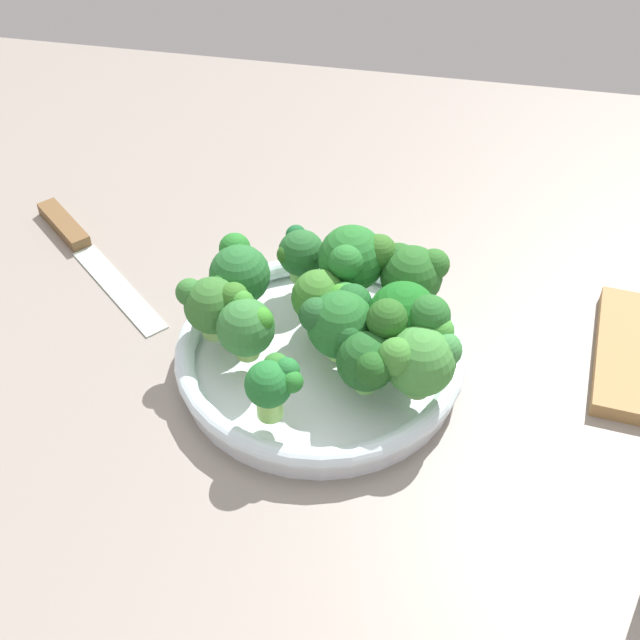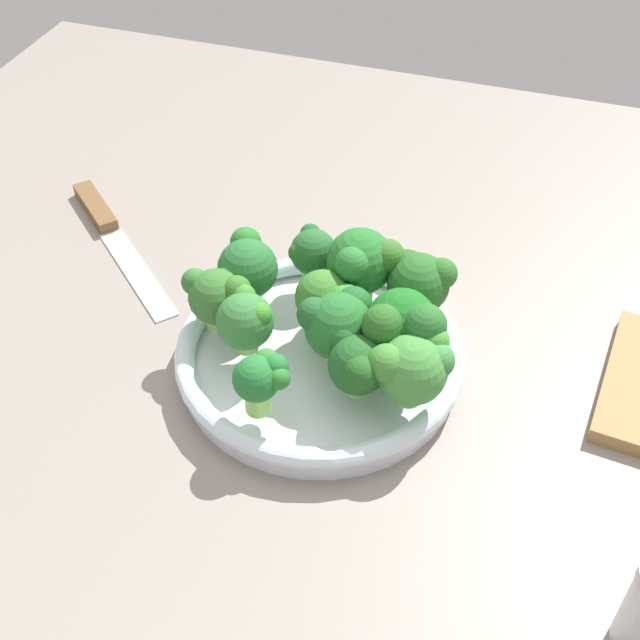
# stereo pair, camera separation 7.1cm
# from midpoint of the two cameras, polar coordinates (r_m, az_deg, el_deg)

# --- Properties ---
(ground_plane) EXTENTS (1.30, 1.30, 0.03)m
(ground_plane) POSITION_cam_midpoint_polar(r_m,az_deg,el_deg) (0.82, 1.47, -5.24)
(ground_plane) COLOR gray
(bowl) EXTENTS (0.28, 0.28, 0.04)m
(bowl) POSITION_cam_midpoint_polar(r_m,az_deg,el_deg) (0.81, 2.50, -2.54)
(bowl) COLOR white
(bowl) RESTS_ON ground_plane
(broccoli_floret_0) EXTENTS (0.07, 0.07, 0.07)m
(broccoli_floret_0) POSITION_cam_midpoint_polar(r_m,az_deg,el_deg) (0.73, 9.02, -3.27)
(broccoli_floret_0) COLOR #97D973
(broccoli_floret_0) RESTS_ON bowl
(broccoli_floret_1) EXTENTS (0.07, 0.05, 0.06)m
(broccoli_floret_1) POSITION_cam_midpoint_polar(r_m,az_deg,el_deg) (0.80, -4.44, 1.53)
(broccoli_floret_1) COLOR #95C868
(broccoli_floret_1) RESTS_ON bowl
(broccoli_floret_2) EXTENTS (0.06, 0.06, 0.06)m
(broccoli_floret_2) POSITION_cam_midpoint_polar(r_m,az_deg,el_deg) (0.73, 5.66, -3.21)
(broccoli_floret_2) COLOR #7DC45F
(broccoli_floret_2) RESTS_ON bowl
(broccoli_floret_3) EXTENTS (0.07, 0.07, 0.07)m
(broccoli_floret_3) POSITION_cam_midpoint_polar(r_m,az_deg,el_deg) (0.76, 3.92, -0.38)
(broccoli_floret_3) COLOR #A0DA6B
(broccoli_floret_3) RESTS_ON bowl
(broccoli_floret_4) EXTENTS (0.07, 0.06, 0.07)m
(broccoli_floret_4) POSITION_cam_midpoint_polar(r_m,az_deg,el_deg) (0.81, 9.14, 2.50)
(broccoli_floret_4) COLOR #8AC963
(broccoli_floret_4) RESTS_ON bowl
(broccoli_floret_5) EXTENTS (0.07, 0.07, 0.08)m
(broccoli_floret_5) POSITION_cam_midpoint_polar(r_m,az_deg,el_deg) (0.75, 8.24, -0.44)
(broccoli_floret_5) COLOR #85BF5D
(broccoli_floret_5) RESTS_ON bowl
(broccoli_floret_6) EXTENTS (0.06, 0.05, 0.06)m
(broccoli_floret_6) POSITION_cam_midpoint_polar(r_m,az_deg,el_deg) (0.79, 3.27, 1.29)
(broccoli_floret_6) COLOR #8EC356
(broccoli_floret_6) RESTS_ON bowl
(broccoli_floret_7) EXTENTS (0.06, 0.07, 0.07)m
(broccoli_floret_7) POSITION_cam_midpoint_polar(r_m,az_deg,el_deg) (0.82, -2.49, 3.49)
(broccoli_floret_7) COLOR #7EBB4F
(broccoli_floret_7) RESTS_ON bowl
(broccoli_floret_8) EXTENTS (0.05, 0.05, 0.06)m
(broccoli_floret_8) POSITION_cam_midpoint_polar(r_m,az_deg,el_deg) (0.72, -1.20, -4.06)
(broccoli_floret_8) COLOR #96D763
(broccoli_floret_8) RESTS_ON bowl
(broccoli_floret_9) EXTENTS (0.05, 0.05, 0.06)m
(broccoli_floret_9) POSITION_cam_midpoint_polar(r_m,az_deg,el_deg) (0.77, -2.39, -0.09)
(broccoli_floret_9) COLOR #91C15B
(broccoli_floret_9) RESTS_ON bowl
(broccoli_floret_10) EXTENTS (0.05, 0.05, 0.06)m
(broccoli_floret_10) POSITION_cam_midpoint_polar(r_m,az_deg,el_deg) (0.85, 1.85, 4.49)
(broccoli_floret_10) COLOR #7CBA56
(broccoli_floret_10) RESTS_ON bowl
(broccoli_floret_11) EXTENTS (0.08, 0.07, 0.08)m
(broccoli_floret_11) POSITION_cam_midpoint_polar(r_m,az_deg,el_deg) (0.81, 5.35, 3.77)
(broccoli_floret_11) COLOR #8CBD67
(broccoli_floret_11) RESTS_ON bowl
(knife) EXTENTS (0.22, 0.19, 0.01)m
(knife) POSITION_cam_midpoint_polar(r_m,az_deg,el_deg) (1.01, -12.02, 5.91)
(knife) COLOR silver
(knife) RESTS_ON ground_plane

